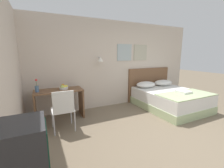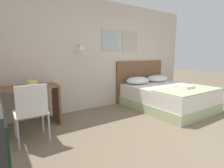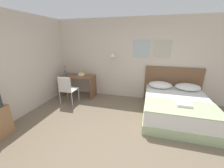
{
  "view_description": "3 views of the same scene",
  "coord_description": "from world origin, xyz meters",
  "views": [
    {
      "loc": [
        -2.17,
        -1.7,
        1.64
      ],
      "look_at": [
        -0.68,
        1.34,
        0.97
      ],
      "focal_mm": 24.0,
      "sensor_mm": 36.0,
      "label": 1
    },
    {
      "loc": [
        -2.17,
        -1.29,
        1.32
      ],
      "look_at": [
        -0.28,
        1.54,
        0.76
      ],
      "focal_mm": 28.0,
      "sensor_mm": 36.0,
      "label": 2
    },
    {
      "loc": [
        0.63,
        -2.05,
        1.99
      ],
      "look_at": [
        -0.38,
        1.65,
        0.73
      ],
      "focal_mm": 22.0,
      "sensor_mm": 36.0,
      "label": 3
    }
  ],
  "objects": [
    {
      "name": "ground_plane",
      "position": [
        0.0,
        0.0,
        0.0
      ],
      "size": [
        24.0,
        24.0,
        0.0
      ],
      "primitive_type": "plane",
      "color": "#756651"
    },
    {
      "name": "wall_back",
      "position": [
        0.01,
        2.58,
        1.33
      ],
      "size": [
        5.96,
        0.31,
        2.65
      ],
      "color": "beige",
      "rests_on": "ground_plane"
    },
    {
      "name": "bed",
      "position": [
        1.39,
        1.51,
        0.27
      ],
      "size": [
        1.6,
        1.95,
        0.55
      ],
      "color": "#B2C693",
      "rests_on": "ground_plane"
    },
    {
      "name": "headboard",
      "position": [
        1.39,
        2.52,
        0.58
      ],
      "size": [
        1.72,
        0.06,
        1.16
      ],
      "color": "brown",
      "rests_on": "ground_plane"
    },
    {
      "name": "pillow_left",
      "position": [
        1.0,
        2.2,
        0.65
      ],
      "size": [
        0.69,
        0.47,
        0.19
      ],
      "color": "white",
      "rests_on": "bed"
    },
    {
      "name": "pillow_right",
      "position": [
        1.77,
        2.2,
        0.65
      ],
      "size": [
        0.69,
        0.47,
        0.19
      ],
      "color": "white",
      "rests_on": "bed"
    },
    {
      "name": "throw_blanket",
      "position": [
        1.39,
        0.94,
        0.57
      ],
      "size": [
        1.55,
        0.78,
        0.02
      ],
      "color": "#B2C693",
      "rests_on": "bed"
    },
    {
      "name": "folded_towel_near_foot",
      "position": [
        1.44,
        1.08,
        0.61
      ],
      "size": [
        0.32,
        0.34,
        0.06
      ],
      "color": "white",
      "rests_on": "throw_blanket"
    },
    {
      "name": "desk",
      "position": [
        -1.77,
        2.17,
        0.53
      ],
      "size": [
        1.16,
        0.54,
        0.77
      ],
      "color": "brown",
      "rests_on": "ground_plane"
    },
    {
      "name": "desk_chair",
      "position": [
        -1.78,
        1.44,
        0.54
      ],
      "size": [
        0.46,
        0.46,
        0.92
      ],
      "color": "white",
      "rests_on": "ground_plane"
    },
    {
      "name": "fruit_bowl",
      "position": [
        -1.65,
        2.18,
        0.82
      ],
      "size": [
        0.24,
        0.22,
        0.13
      ],
      "color": "silver",
      "rests_on": "desk"
    }
  ]
}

